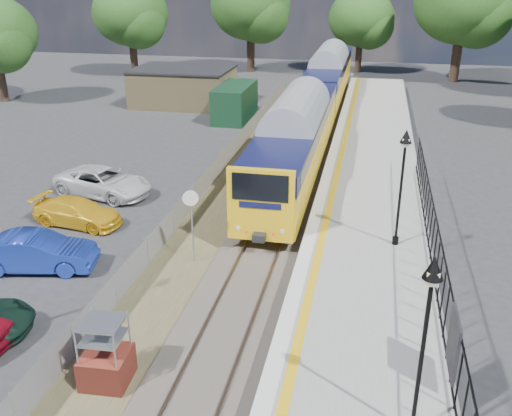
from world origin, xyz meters
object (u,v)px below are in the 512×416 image
(victorian_lamp_south, at_px, (428,308))
(victorian_lamp_north, at_px, (404,161))
(train, at_px, (316,97))
(brick_plinth, at_px, (105,353))
(car_yellow, at_px, (77,212))
(car_blue, at_px, (36,252))
(speed_sign, at_px, (191,214))
(car_white, at_px, (103,182))

(victorian_lamp_south, bearing_deg, victorian_lamp_north, 91.15)
(train, bearing_deg, brick_plinth, -95.38)
(victorian_lamp_north, distance_m, car_yellow, 14.61)
(car_blue, bearing_deg, brick_plinth, -146.77)
(train, bearing_deg, victorian_lamp_south, -79.61)
(victorian_lamp_north, relative_size, brick_plinth, 2.23)
(victorian_lamp_south, relative_size, car_blue, 1.02)
(train, bearing_deg, car_blue, -109.58)
(speed_sign, relative_size, car_white, 0.60)
(victorian_lamp_north, distance_m, speed_sign, 8.23)
(victorian_lamp_south, distance_m, car_white, 21.12)
(car_blue, bearing_deg, car_white, -4.29)
(victorian_lamp_south, distance_m, victorian_lamp_north, 10.00)
(victorian_lamp_south, relative_size, brick_plinth, 2.23)
(car_blue, height_order, car_white, car_blue)
(car_yellow, xyz_separation_m, car_white, (-0.47, 3.67, 0.10))
(brick_plinth, height_order, speed_sign, speed_sign)
(brick_plinth, distance_m, speed_sign, 7.42)
(car_yellow, height_order, car_white, car_white)
(victorian_lamp_north, distance_m, brick_plinth, 12.37)
(car_blue, bearing_deg, train, -31.12)
(train, relative_size, speed_sign, 13.16)
(victorian_lamp_south, distance_m, car_blue, 15.75)
(brick_plinth, height_order, car_blue, brick_plinth)
(victorian_lamp_north, bearing_deg, victorian_lamp_south, -88.85)
(speed_sign, height_order, car_white, speed_sign)
(victorian_lamp_south, height_order, victorian_lamp_north, same)
(victorian_lamp_north, relative_size, speed_sign, 1.48)
(victorian_lamp_south, height_order, car_yellow, victorian_lamp_south)
(car_white, bearing_deg, car_yellow, -158.99)
(brick_plinth, height_order, car_white, brick_plinth)
(victorian_lamp_south, height_order, speed_sign, victorian_lamp_south)
(speed_sign, distance_m, car_yellow, 6.95)
(victorian_lamp_south, distance_m, train, 30.57)
(brick_plinth, bearing_deg, victorian_lamp_south, -8.18)
(victorian_lamp_north, relative_size, train, 0.11)
(car_blue, bearing_deg, car_yellow, -4.28)
(victorian_lamp_north, xyz_separation_m, car_yellow, (-14.10, 1.00, -3.69))
(brick_plinth, distance_m, car_yellow, 11.56)
(victorian_lamp_north, xyz_separation_m, car_white, (-14.57, 4.67, -3.58))
(train, relative_size, brick_plinth, 19.75)
(car_yellow, distance_m, car_white, 3.70)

